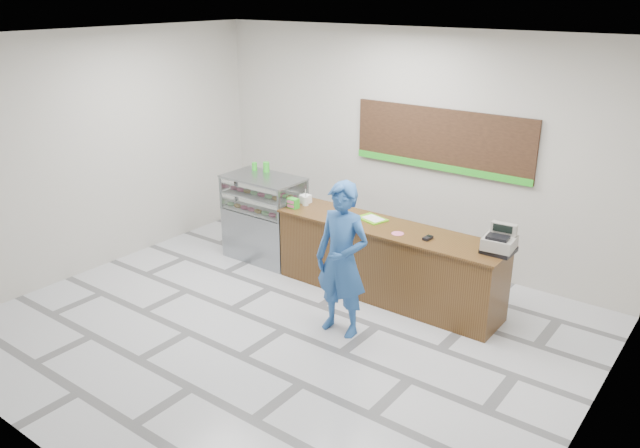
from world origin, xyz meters
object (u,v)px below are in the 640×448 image
Objects in this scene: display_case at (264,217)px; customer at (342,260)px; sales_counter at (387,262)px; serving_tray at (372,219)px; cash_register at (500,242)px.

customer reaches higher than display_case.
sales_counter is at bearing 0.01° from display_case.
display_case reaches higher than serving_tray.
customer is (2.26, -1.13, 0.29)m from display_case.
display_case is 3.25× the size of cash_register.
customer is at bearing -26.58° from display_case.
sales_counter is at bearing -2.34° from serving_tray.
sales_counter is 0.63m from serving_tray.
serving_tray is (1.89, 0.11, 0.36)m from display_case.
cash_register is 0.21× the size of customer.
cash_register is at bearing 1.01° from display_case.
sales_counter is 7.96× the size of cash_register.
serving_tray is at bearing 173.16° from cash_register.
display_case is 2.54m from customer.
cash_register is (1.50, 0.07, 0.64)m from sales_counter.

